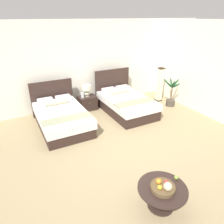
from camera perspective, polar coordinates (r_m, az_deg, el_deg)
ground_plane at (r=5.14m, az=3.83°, el=-9.81°), size 10.08×9.71×0.02m
wall_back at (r=7.16m, az=-8.97°, el=12.51°), size 10.08×0.12×2.82m
wall_side_right at (r=6.96m, az=26.13°, el=9.93°), size 0.12×5.31×2.82m
bed_near_window at (r=6.09m, az=-13.69°, el=-1.32°), size 1.31×2.07×1.11m
bed_near_corner at (r=6.84m, az=3.67°, el=2.41°), size 1.31×2.05×1.23m
nightstand at (r=7.07m, az=-6.71°, el=2.49°), size 0.58×0.44×0.47m
table_lamp at (r=6.93m, az=-6.97°, el=6.18°), size 0.31×0.31×0.39m
vase at (r=6.87m, az=-8.06°, el=4.59°), size 0.10×0.10×0.17m
coffee_table at (r=3.73m, az=13.51°, el=-20.68°), size 0.80×0.80×0.40m
fruit_bowl at (r=3.58m, az=13.85°, el=-19.28°), size 0.40×0.40×0.20m
loose_apple at (r=3.84m, az=17.17°, el=-16.74°), size 0.08×0.08×0.08m
floor_lamp_corner at (r=7.87m, az=12.94°, el=7.31°), size 0.21×0.21×1.23m
potted_palm at (r=7.59m, az=15.79°, el=3.82°), size 0.54×0.52×1.00m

